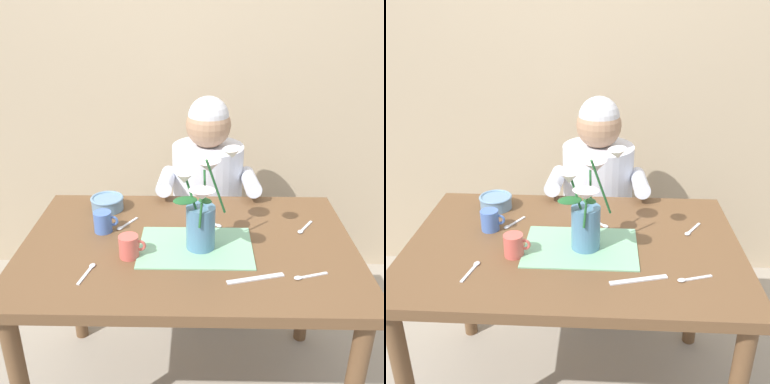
{
  "view_description": "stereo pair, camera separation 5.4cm",
  "coord_description": "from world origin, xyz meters",
  "views": [
    {
      "loc": [
        0.04,
        -1.41,
        1.59
      ],
      "look_at": [
        0.01,
        0.05,
        0.92
      ],
      "focal_mm": 42.29,
      "sensor_mm": 36.0,
      "label": 1
    },
    {
      "loc": [
        0.1,
        -1.41,
        1.59
      ],
      "look_at": [
        0.01,
        0.05,
        0.92
      ],
      "focal_mm": 42.29,
      "sensor_mm": 36.0,
      "label": 2
    }
  ],
  "objects": [
    {
      "name": "coffee_cup",
      "position": [
        -0.32,
        0.08,
        0.78
      ],
      "size": [
        0.09,
        0.07,
        0.08
      ],
      "color": "#476BB7",
      "rests_on": "dining_table"
    },
    {
      "name": "ceramic_bowl",
      "position": [
        -0.34,
        0.27,
        0.77
      ],
      "size": [
        0.14,
        0.14,
        0.06
      ],
      "color": "#6689A8",
      "rests_on": "dining_table"
    },
    {
      "name": "tea_cup",
      "position": [
        -0.2,
        -0.09,
        0.78
      ],
      "size": [
        0.09,
        0.07,
        0.08
      ],
      "color": "#CC564C",
      "rests_on": "dining_table"
    },
    {
      "name": "dining_table",
      "position": [
        0.0,
        0.0,
        0.64
      ],
      "size": [
        1.2,
        0.8,
        0.74
      ],
      "color": "brown",
      "rests_on": "ground_plane"
    },
    {
      "name": "spoon_3",
      "position": [
        0.44,
        0.11,
        0.74
      ],
      "size": [
        0.08,
        0.11,
        0.01
      ],
      "color": "silver",
      "rests_on": "dining_table"
    },
    {
      "name": "spoon_4",
      "position": [
        0.38,
        -0.2,
        0.74
      ],
      "size": [
        0.12,
        0.05,
        0.01
      ],
      "color": "silver",
      "rests_on": "dining_table"
    },
    {
      "name": "spoon_1",
      "position": [
        -0.25,
        0.12,
        0.74
      ],
      "size": [
        0.07,
        0.11,
        0.01
      ],
      "color": "silver",
      "rests_on": "dining_table"
    },
    {
      "name": "spoon_2",
      "position": [
        -0.32,
        -0.18,
        0.74
      ],
      "size": [
        0.04,
        0.12,
        0.01
      ],
      "color": "silver",
      "rests_on": "dining_table"
    },
    {
      "name": "seated_person",
      "position": [
        0.08,
        0.62,
        0.56
      ],
      "size": [
        0.45,
        0.47,
        1.14
      ],
      "rotation": [
        0.0,
        0.0,
        0.02
      ],
      "color": "#4C4C56",
      "rests_on": "ground_plane"
    },
    {
      "name": "flower_vase",
      "position": [
        0.05,
        -0.03,
        0.89
      ],
      "size": [
        0.25,
        0.31,
        0.37
      ],
      "color": "teal",
      "rests_on": "dining_table"
    },
    {
      "name": "wood_panel_backdrop",
      "position": [
        0.0,
        1.05,
        1.25
      ],
      "size": [
        4.0,
        0.1,
        2.5
      ],
      "primitive_type": "cube",
      "color": "tan",
      "rests_on": "ground_plane"
    },
    {
      "name": "spoon_0",
      "position": [
        0.1,
        0.14,
        0.74
      ],
      "size": [
        0.09,
        0.1,
        0.01
      ],
      "color": "silver",
      "rests_on": "dining_table"
    },
    {
      "name": "dinner_knife",
      "position": [
        0.22,
        -0.22,
        0.74
      ],
      "size": [
        0.19,
        0.07,
        0.0
      ],
      "primitive_type": "cube",
      "rotation": [
        0.0,
        0.0,
        0.26
      ],
      "color": "silver",
      "rests_on": "dining_table"
    },
    {
      "name": "striped_placemat",
      "position": [
        0.03,
        -0.03,
        0.74
      ],
      "size": [
        0.4,
        0.28,
        0.0
      ],
      "primitive_type": "cube",
      "color": "#7AB289",
      "rests_on": "dining_table"
    }
  ]
}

